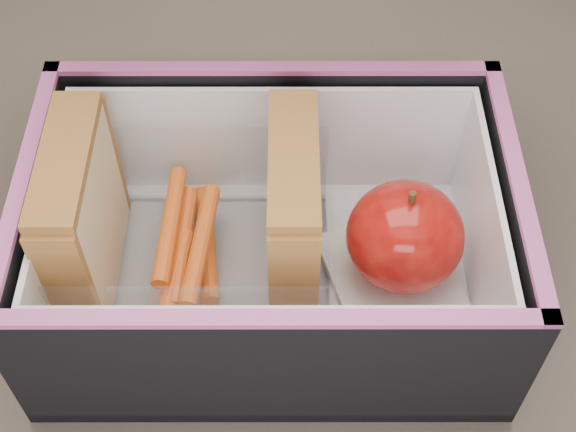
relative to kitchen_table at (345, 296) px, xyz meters
name	(u,v)px	position (x,y,z in m)	size (l,w,h in m)	color
kitchen_table	(345,296)	(0.00, 0.00, 0.00)	(1.20, 0.80, 0.75)	brown
lunch_bag	(272,225)	(-0.06, -0.04, 0.15)	(0.29, 0.28, 0.27)	black
plastic_tub	(191,239)	(-0.11, -0.05, 0.14)	(0.17, 0.12, 0.07)	white
sandwich_left	(83,217)	(-0.17, -0.05, 0.16)	(0.03, 0.10, 0.11)	#D7C083
sandwich_right	(293,216)	(-0.04, -0.05, 0.16)	(0.03, 0.10, 0.11)	#D7C083
carrot_sticks	(183,259)	(-0.11, -0.05, 0.12)	(0.04, 0.14, 0.03)	orange
paper_napkin	(390,272)	(0.02, -0.05, 0.11)	(0.08, 0.08, 0.01)	white
red_apple	(405,237)	(0.03, -0.05, 0.15)	(0.10, 0.10, 0.08)	#820000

